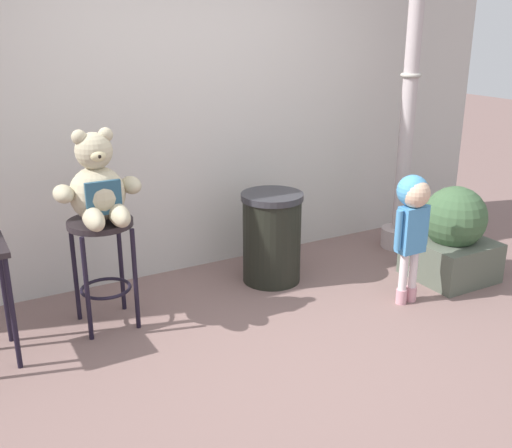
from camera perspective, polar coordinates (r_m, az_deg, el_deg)
ground_plane at (r=3.89m, az=3.27°, el=-12.36°), size 24.00×24.00×0.00m
building_wall at (r=4.95m, az=-7.75°, el=12.92°), size 6.30×0.30×3.04m
bar_stool_with_teddy at (r=4.16m, az=-14.39°, el=-2.36°), size 0.43×0.43×0.76m
teddy_bear at (r=4.00m, az=-14.78°, el=3.32°), size 0.57×0.51×0.61m
child_walking at (r=4.44m, az=14.67°, el=1.12°), size 0.31×0.25×0.98m
trash_bin at (r=4.79m, az=1.51°, el=-1.27°), size 0.49×0.49×0.73m
lamppost at (r=5.50m, az=14.09°, el=8.31°), size 0.31×0.31×2.70m
planter_with_shrub at (r=5.10m, az=18.18°, el=-1.20°), size 0.60×0.60×0.77m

